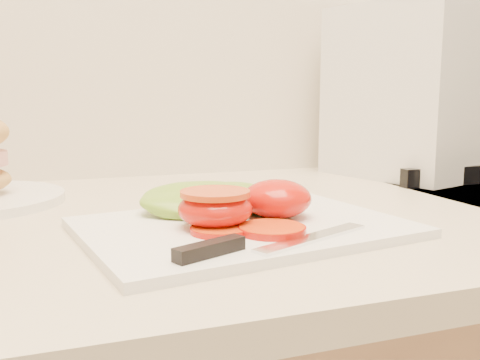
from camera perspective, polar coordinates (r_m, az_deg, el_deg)
name	(u,v)px	position (r m, az deg, el deg)	size (l,w,h in m)	color
cutting_board	(243,227)	(0.57, 0.33, -5.08)	(0.33, 0.24, 0.01)	white
tomato_half_dome	(277,198)	(0.60, 3.94, -1.98)	(0.08, 0.08, 0.04)	#C51B00
tomato_half_cut	(215,207)	(0.55, -2.66, -2.91)	(0.08, 0.08, 0.04)	#C51B00
tomato_slice_0	(272,229)	(0.53, 3.42, -5.27)	(0.07, 0.07, 0.01)	#DF4A0F
tomato_slice_1	(220,230)	(0.53, -2.12, -5.32)	(0.06, 0.06, 0.01)	#DF4A0F
lettuce_leaf_0	(204,200)	(0.62, -3.86, -2.16)	(0.15, 0.10, 0.03)	#83B630
lettuce_leaf_1	(234,198)	(0.65, -0.69, -1.88)	(0.11, 0.08, 0.02)	#83B630
knife	(253,244)	(0.48, 1.37, -6.86)	(0.21, 0.08, 0.01)	silver
appliance	(410,92)	(1.02, 17.65, 8.93)	(0.20, 0.25, 0.30)	silver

